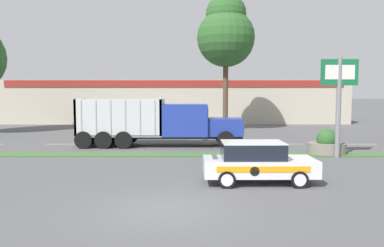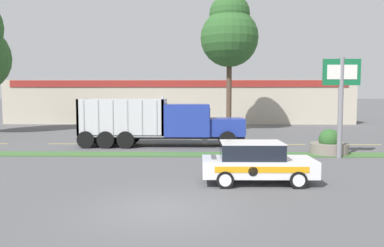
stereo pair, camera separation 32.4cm
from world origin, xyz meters
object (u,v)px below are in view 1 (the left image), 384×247
at_px(dump_truck_lead, 172,124).
at_px(stone_planter, 328,145).
at_px(rally_car, 258,162).
at_px(store_sign_post, 340,89).

height_order(dump_truck_lead, stone_planter, dump_truck_lead).
bearing_deg(dump_truck_lead, rally_car, -69.42).
distance_m(dump_truck_lead, stone_planter, 10.23).
relative_size(rally_car, stone_planter, 2.02).
bearing_deg(stone_planter, dump_truck_lead, 159.85).
xyz_separation_m(dump_truck_lead, rally_car, (4.07, -10.84, -0.68)).
relative_size(dump_truck_lead, store_sign_post, 2.00).
xyz_separation_m(rally_car, store_sign_post, (5.63, 6.10, 3.02)).
xyz_separation_m(dump_truck_lead, store_sign_post, (9.71, -4.74, 2.34)).
height_order(dump_truck_lead, rally_car, dump_truck_lead).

